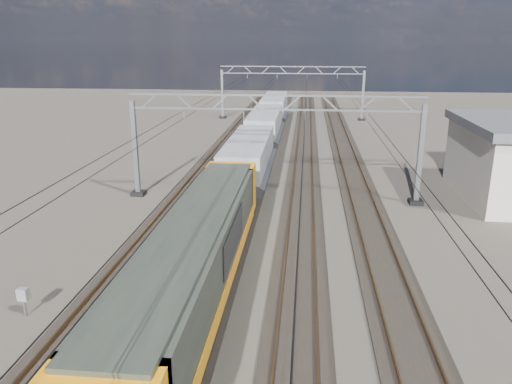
# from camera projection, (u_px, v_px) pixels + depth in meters

# --- Properties ---
(ground) EXTENTS (160.00, 160.00, 0.00)m
(ground) POSITION_uv_depth(u_px,v_px,m) (269.00, 220.00, 30.34)
(ground) COLOR black
(ground) RESTS_ON ground
(track_outer_west) EXTENTS (2.60, 140.00, 0.30)m
(track_outer_west) POSITION_uv_depth(u_px,v_px,m) (172.00, 215.00, 30.90)
(track_outer_west) COLOR black
(track_outer_west) RESTS_ON ground
(track_loco) EXTENTS (2.60, 140.00, 0.30)m
(track_loco) POSITION_uv_depth(u_px,v_px,m) (236.00, 217.00, 30.52)
(track_loco) COLOR black
(track_loco) RESTS_ON ground
(track_inner_east) EXTENTS (2.60, 140.00, 0.30)m
(track_inner_east) POSITION_uv_depth(u_px,v_px,m) (302.00, 220.00, 30.13)
(track_inner_east) COLOR black
(track_inner_east) RESTS_ON ground
(track_outer_east) EXTENTS (2.60, 140.00, 0.30)m
(track_outer_east) POSITION_uv_depth(u_px,v_px,m) (369.00, 222.00, 29.74)
(track_outer_east) COLOR black
(track_outer_east) RESTS_ON ground
(catenary_gantry_mid) EXTENTS (19.90, 0.90, 7.11)m
(catenary_gantry_mid) POSITION_uv_depth(u_px,v_px,m) (274.00, 143.00, 33.01)
(catenary_gantry_mid) COLOR gray
(catenary_gantry_mid) RESTS_ON ground
(catenary_gantry_far) EXTENTS (19.90, 0.90, 7.11)m
(catenary_gantry_far) POSITION_uv_depth(u_px,v_px,m) (292.00, 91.00, 67.25)
(catenary_gantry_far) COLOR gray
(catenary_gantry_far) RESTS_ON ground
(overhead_wires) EXTENTS (12.03, 140.00, 0.53)m
(overhead_wires) POSITION_uv_depth(u_px,v_px,m) (278.00, 108.00, 36.27)
(overhead_wires) COLOR black
(overhead_wires) RESTS_ON ground
(locomotive) EXTENTS (2.76, 21.10, 3.62)m
(locomotive) POSITION_uv_depth(u_px,v_px,m) (195.00, 261.00, 19.23)
(locomotive) COLOR black
(locomotive) RESTS_ON ground
(hopper_wagon_lead) EXTENTS (3.38, 13.00, 3.25)m
(hopper_wagon_lead) POSITION_uv_depth(u_px,v_px,m) (248.00, 159.00, 36.09)
(hopper_wagon_lead) COLOR black
(hopper_wagon_lead) RESTS_ON ground
(hopper_wagon_mid) EXTENTS (3.38, 13.00, 3.25)m
(hopper_wagon_mid) POSITION_uv_depth(u_px,v_px,m) (265.00, 126.00, 49.60)
(hopper_wagon_mid) COLOR black
(hopper_wagon_mid) RESTS_ON ground
(hopper_wagon_third) EXTENTS (3.38, 13.00, 3.25)m
(hopper_wagon_third) POSITION_uv_depth(u_px,v_px,m) (274.00, 108.00, 63.11)
(hopper_wagon_third) COLOR black
(hopper_wagon_third) RESTS_ON ground
(trackside_cabinet) EXTENTS (0.41, 0.31, 1.21)m
(trackside_cabinet) POSITION_uv_depth(u_px,v_px,m) (23.00, 295.00, 19.51)
(trackside_cabinet) COLOR gray
(trackside_cabinet) RESTS_ON ground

